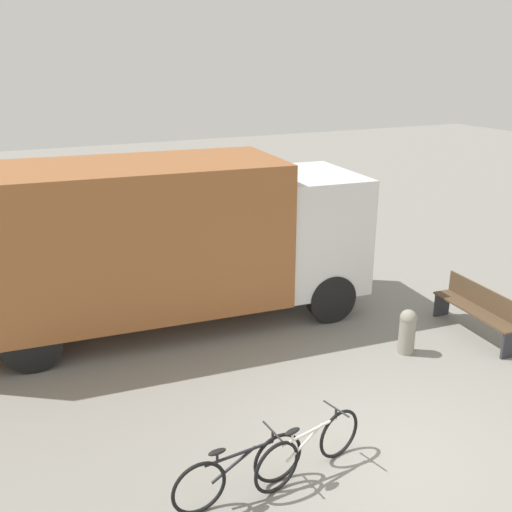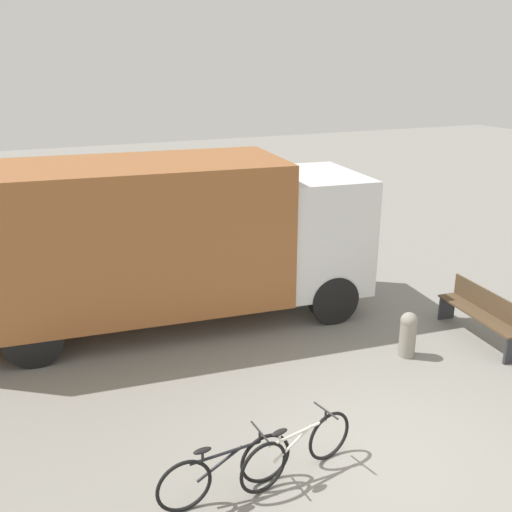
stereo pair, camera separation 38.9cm
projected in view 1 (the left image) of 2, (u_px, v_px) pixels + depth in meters
The scene contains 6 objects.
ground_plane at pixel (389, 457), 7.37m from camera, with size 60.00×60.00×0.00m, color gray.
delivery_truck at pixel (159, 237), 10.57m from camera, with size 7.90×3.06×3.14m.
park_bench at pixel (479, 309), 10.49m from camera, with size 0.56×1.95×0.91m.
bicycle_near at pixel (240, 471), 6.59m from camera, with size 1.70×0.44×0.76m.
bicycle_middle at pixel (309, 448), 6.97m from camera, with size 1.67×0.51×0.76m.
bollard_near_bench at pixel (407, 330), 9.85m from camera, with size 0.30×0.30×0.81m.
Camera 1 is at (-4.19, -4.78, 4.87)m, focal length 40.00 mm.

